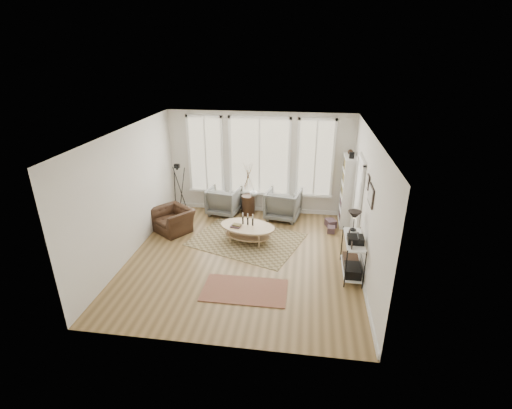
# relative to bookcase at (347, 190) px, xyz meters

# --- Properties ---
(room) EXTENTS (5.50, 5.54, 2.90)m
(room) POSITION_rel_bookcase_xyz_m (-2.42, -2.20, 0.47)
(room) COLOR olive
(room) RESTS_ON ground
(bay_window) EXTENTS (4.14, 0.12, 2.24)m
(bay_window) POSITION_rel_bookcase_xyz_m (-2.44, 0.49, 0.65)
(bay_window) COLOR tan
(bay_window) RESTS_ON ground
(door) EXTENTS (0.09, 1.06, 2.22)m
(door) POSITION_rel_bookcase_xyz_m (0.13, -1.08, 0.17)
(door) COLOR silver
(door) RESTS_ON ground
(bookcase) EXTENTS (0.31, 0.85, 2.06)m
(bookcase) POSITION_rel_bookcase_xyz_m (0.00, 0.00, 0.00)
(bookcase) COLOR white
(bookcase) RESTS_ON ground
(low_shelf) EXTENTS (0.38, 1.08, 1.30)m
(low_shelf) POSITION_rel_bookcase_xyz_m (-0.06, -2.52, -0.44)
(low_shelf) COLOR white
(low_shelf) RESTS_ON ground
(wall_art) EXTENTS (0.04, 0.88, 0.44)m
(wall_art) POSITION_rel_bookcase_xyz_m (0.14, -2.49, 0.92)
(wall_art) COLOR black
(wall_art) RESTS_ON ground
(rug_main) EXTENTS (3.05, 2.65, 0.01)m
(rug_main) POSITION_rel_bookcase_xyz_m (-2.51, -1.35, -0.95)
(rug_main) COLOR brown
(rug_main) RESTS_ON ground
(rug_runner) EXTENTS (1.69, 0.94, 0.01)m
(rug_runner) POSITION_rel_bookcase_xyz_m (-2.21, -3.45, -0.94)
(rug_runner) COLOR maroon
(rug_runner) RESTS_ON ground
(coffee_table) EXTENTS (1.53, 1.14, 0.63)m
(coffee_table) POSITION_rel_bookcase_xyz_m (-2.48, -1.43, -0.62)
(coffee_table) COLOR tan
(coffee_table) RESTS_ON ground
(armchair_left) EXTENTS (0.99, 1.01, 0.80)m
(armchair_left) POSITION_rel_bookcase_xyz_m (-3.42, 0.17, -0.56)
(armchair_left) COLOR slate
(armchair_left) RESTS_ON ground
(armchair_right) EXTENTS (1.05, 1.07, 0.84)m
(armchair_right) POSITION_rel_bookcase_xyz_m (-1.70, 0.09, -0.53)
(armchair_right) COLOR slate
(armchair_right) RESTS_ON ground
(side_table) EXTENTS (0.38, 0.38, 1.59)m
(side_table) POSITION_rel_bookcase_xyz_m (-2.72, 0.22, -0.19)
(side_table) COLOR #352115
(side_table) RESTS_ON ground
(vase) EXTENTS (0.27, 0.27, 0.23)m
(vase) POSITION_rel_bookcase_xyz_m (-2.57, 0.22, -0.27)
(vase) COLOR silver
(vase) RESTS_ON side_table
(accent_chair) EXTENTS (1.26, 1.23, 0.62)m
(accent_chair) POSITION_rel_bookcase_xyz_m (-4.51, -1.11, -0.65)
(accent_chair) COLOR #352115
(accent_chair) RESTS_ON ground
(tripod_camera) EXTENTS (0.53, 0.53, 1.49)m
(tripod_camera) POSITION_rel_bookcase_xyz_m (-4.69, -0.01, -0.27)
(tripod_camera) COLOR black
(tripod_camera) RESTS_ON ground
(book_stack_near) EXTENTS (0.34, 0.37, 0.20)m
(book_stack_near) POSITION_rel_bookcase_xyz_m (-0.39, -0.28, -0.86)
(book_stack_near) COLOR brown
(book_stack_near) RESTS_ON ground
(book_stack_far) EXTENTS (0.21, 0.26, 0.16)m
(book_stack_far) POSITION_rel_bookcase_xyz_m (-0.39, -0.63, -0.88)
(book_stack_far) COLOR brown
(book_stack_far) RESTS_ON ground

